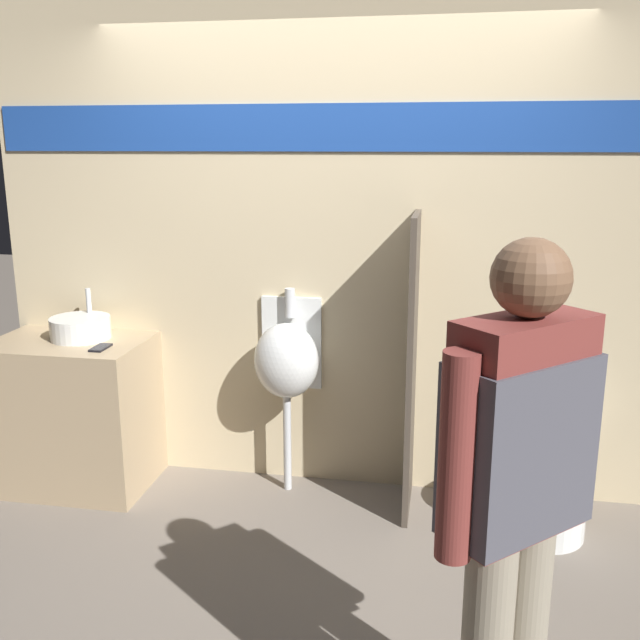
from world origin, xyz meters
The scene contains 9 objects.
ground_plane centered at (0.00, 0.00, 0.00)m, with size 16.00×16.00×0.00m, color #70665B.
display_wall centered at (0.00, 0.60, 1.36)m, with size 3.79×0.07×2.70m.
sink_counter centered at (-1.42, 0.28, 0.42)m, with size 0.84×0.57×0.84m.
sink_basin centered at (-1.37, 0.34, 0.90)m, with size 0.33×0.33×0.26m.
cell_phone centered at (-1.17, 0.17, 0.85)m, with size 0.07×0.14×0.01m.
divider_near_counter centered at (0.45, 0.34, 0.78)m, with size 0.03×0.47×1.56m.
urinal_near_counter centered at (-0.23, 0.43, 0.75)m, with size 0.35×0.30×1.13m.
toilet centered at (1.12, 0.24, 0.30)m, with size 0.42×0.59×0.89m.
person_in_vest centered at (0.82, -1.23, 0.96)m, with size 0.46×0.45×1.65m.
Camera 1 is at (0.60, -3.16, 1.89)m, focal length 40.00 mm.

